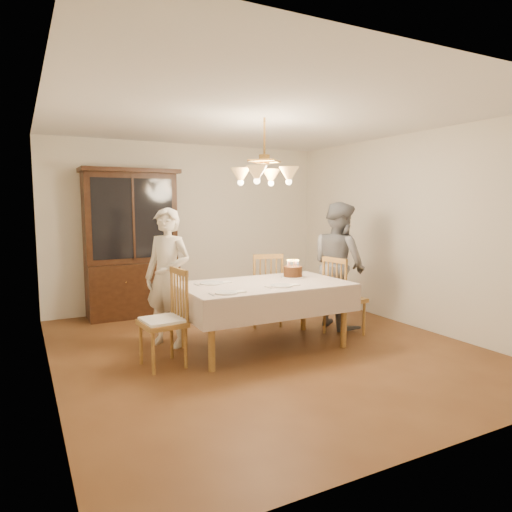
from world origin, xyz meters
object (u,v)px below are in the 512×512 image
china_hutch (132,246)px  chair_far_side (265,293)px  elderly_woman (168,278)px  birthday_cake (293,272)px  dining_table (264,290)px

china_hutch → chair_far_side: bearing=-43.2°
china_hutch → elderly_woman: size_ratio=1.34×
chair_far_side → birthday_cake: 0.78m
elderly_woman → birthday_cake: size_ratio=5.39×
dining_table → birthday_cake: bearing=20.1°
elderly_woman → birthday_cake: 1.51m
china_hutch → elderly_woman: china_hutch is taller
china_hutch → chair_far_side: (1.48, -1.39, -0.60)m
dining_table → elderly_woman: 1.13m
chair_far_side → elderly_woman: size_ratio=0.62×
dining_table → china_hutch: (-0.99, 2.25, 0.36)m
chair_far_side → dining_table: bearing=-119.2°
dining_table → birthday_cake: 0.55m
dining_table → chair_far_side: (0.48, 0.87, -0.24)m
elderly_woman → birthday_cake: elderly_woman is taller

